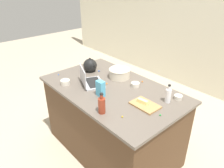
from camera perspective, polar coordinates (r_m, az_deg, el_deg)
ground_plane at (r=2.98m, az=-0.00°, el=-16.44°), size 12.00×12.00×0.00m
wall_back at (r=4.15m, az=25.78°, el=14.20°), size 8.00×0.10×2.60m
island_counter at (r=2.69m, az=-0.00°, el=-9.48°), size 1.64×0.98×0.90m
laptop at (r=2.51m, az=-5.88°, el=0.86°), size 0.37×0.33×0.22m
mixing_bowl_large at (r=2.67m, az=2.00°, el=2.93°), size 0.26×0.26×0.12m
bottle_vinegar at (r=2.22m, az=14.56°, el=-2.89°), size 0.06×0.06×0.20m
bottle_soy at (r=1.99m, az=-2.72°, el=-5.56°), size 0.07×0.07×0.21m
kettle at (r=2.84m, az=-5.77°, el=4.84°), size 0.21×0.18×0.20m
cutting_board at (r=2.15m, az=8.70°, el=-5.48°), size 0.27×0.18×0.02m
butter_stick_left at (r=2.15m, az=8.08°, el=-4.52°), size 0.11×0.05×0.04m
ramekin_small at (r=2.33m, az=17.00°, el=-3.33°), size 0.08×0.08×0.04m
ramekin_medium at (r=2.57m, az=-12.19°, el=0.48°), size 0.11×0.11×0.05m
ramekin_wide at (r=2.48m, az=6.13°, el=-0.17°), size 0.10×0.10×0.05m
candy_bag at (r=2.26m, az=-3.03°, el=-1.20°), size 0.09×0.06×0.17m
candy_0 at (r=2.83m, az=-13.90°, el=2.40°), size 0.01×0.01×0.01m
candy_1 at (r=2.59m, az=7.96°, el=0.63°), size 0.02×0.02×0.02m
candy_2 at (r=2.04m, az=12.56°, el=-7.97°), size 0.02×0.02×0.02m
candy_3 at (r=2.52m, az=-1.39°, el=0.10°), size 0.02×0.02×0.02m
candy_4 at (r=1.97m, az=2.72°, el=-8.59°), size 0.02×0.02×0.02m
candy_5 at (r=2.85m, az=-3.44°, el=3.44°), size 0.02×0.02×0.02m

